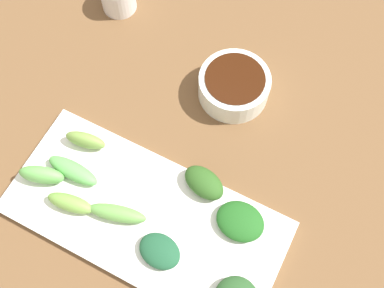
{
  "coord_description": "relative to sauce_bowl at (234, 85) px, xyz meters",
  "views": [
    {
      "loc": [
        0.23,
        0.15,
        0.68
      ],
      "look_at": [
        -0.02,
        0.02,
        0.05
      ],
      "focal_mm": 43.73,
      "sensor_mm": 36.0,
      "label": 1
    }
  ],
  "objects": [
    {
      "name": "broccoli_stalk_0",
      "position": [
        0.28,
        -0.12,
        -0.0
      ],
      "size": [
        0.03,
        0.07,
        0.02
      ],
      "primitive_type": "ellipsoid",
      "rotation": [
        0.0,
        0.0,
        0.16
      ],
      "color": "#75A946",
      "rests_on": "serving_plate"
    },
    {
      "name": "broccoli_leafy_2",
      "position": [
        0.17,
        0.03,
        0.0
      ],
      "size": [
        0.05,
        0.07,
        0.03
      ],
      "primitive_type": "ellipsoid",
      "rotation": [
        0.0,
        0.0,
        -0.25
      ],
      "color": "#2D581F",
      "rests_on": "serving_plate"
    },
    {
      "name": "broccoli_leafy_8",
      "position": [
        0.28,
        0.02,
        -0.0
      ],
      "size": [
        0.05,
        0.07,
        0.02
      ],
      "primitive_type": "ellipsoid",
      "rotation": [
        0.0,
        0.0,
        -0.13
      ],
      "color": "#1E5233",
      "rests_on": "serving_plate"
    },
    {
      "name": "tabletop",
      "position": [
        0.14,
        -0.03,
        -0.03
      ],
      "size": [
        2.1,
        2.1,
        0.02
      ],
      "primitive_type": "cube",
      "color": "brown",
      "rests_on": "ground"
    },
    {
      "name": "serving_plate",
      "position": [
        0.25,
        -0.02,
        -0.02
      ],
      "size": [
        0.18,
        0.4,
        0.01
      ],
      "primitive_type": "cube",
      "color": "white",
      "rests_on": "tabletop"
    },
    {
      "name": "broccoli_stalk_1",
      "position": [
        0.26,
        -0.18,
        0.0
      ],
      "size": [
        0.04,
        0.07,
        0.03
      ],
      "primitive_type": "ellipsoid",
      "rotation": [
        0.0,
        0.0,
        0.33
      ],
      "color": "#65B555",
      "rests_on": "serving_plate"
    },
    {
      "name": "broccoli_leafy_5",
      "position": [
        0.19,
        0.1,
        -0.0
      ],
      "size": [
        0.06,
        0.07,
        0.02
      ],
      "primitive_type": "ellipsoid",
      "rotation": [
        0.0,
        0.0,
        0.01
      ],
      "color": "#1F5C1E",
      "rests_on": "serving_plate"
    },
    {
      "name": "broccoli_stalk_3",
      "position": [
        0.19,
        -0.16,
        0.0
      ],
      "size": [
        0.03,
        0.07,
        0.03
      ],
      "primitive_type": "ellipsoid",
      "rotation": [
        0.0,
        0.0,
        0.2
      ],
      "color": "#779E46",
      "rests_on": "serving_plate"
    },
    {
      "name": "broccoli_stalk_6",
      "position": [
        0.26,
        -0.06,
        -0.0
      ],
      "size": [
        0.05,
        0.09,
        0.02
      ],
      "primitive_type": "ellipsoid",
      "rotation": [
        0.0,
        0.0,
        0.27
      ],
      "color": "#67A74C",
      "rests_on": "serving_plate"
    },
    {
      "name": "sauce_bowl",
      "position": [
        0.0,
        0.0,
        0.0
      ],
      "size": [
        0.11,
        0.11,
        0.05
      ],
      "color": "white",
      "rests_on": "tabletop"
    },
    {
      "name": "broccoli_stalk_4",
      "position": [
        0.24,
        -0.15,
        -0.0
      ],
      "size": [
        0.03,
        0.08,
        0.02
      ],
      "primitive_type": "ellipsoid",
      "rotation": [
        0.0,
        0.0,
        -0.03
      ],
      "color": "#60B157",
      "rests_on": "serving_plate"
    }
  ]
}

